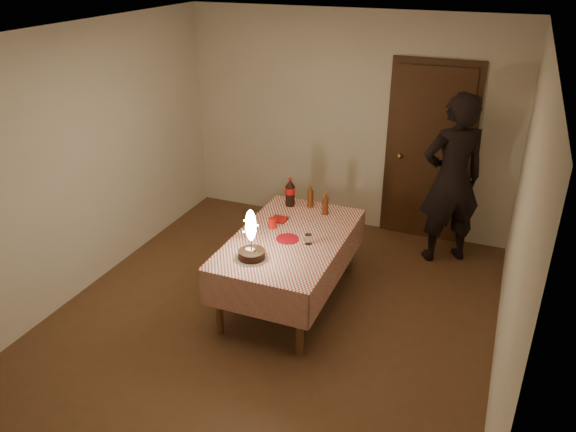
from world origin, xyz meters
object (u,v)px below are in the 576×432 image
(birthday_cake, at_px, (251,245))
(cola_bottle, at_px, (290,192))
(dining_table, at_px, (290,246))
(amber_bottle_left, at_px, (310,197))
(red_plate, at_px, (288,239))
(amber_bottle_right, at_px, (325,204))
(clear_cup, at_px, (308,239))
(red_cup, at_px, (272,223))
(photographer, at_px, (452,180))

(birthday_cake, bearing_deg, cola_bottle, 95.15)
(dining_table, relative_size, amber_bottle_left, 6.75)
(birthday_cake, height_order, red_plate, birthday_cake)
(dining_table, height_order, red_plate, red_plate)
(dining_table, height_order, amber_bottle_left, amber_bottle_left)
(red_plate, xyz_separation_m, amber_bottle_right, (0.15, 0.66, 0.11))
(birthday_cake, height_order, clear_cup, birthday_cake)
(dining_table, relative_size, cola_bottle, 5.42)
(red_cup, xyz_separation_m, photographer, (1.52, 1.33, 0.19))
(amber_bottle_left, relative_size, photographer, 0.13)
(cola_bottle, height_order, amber_bottle_left, cola_bottle)
(red_cup, relative_size, clear_cup, 1.11)
(cola_bottle, distance_m, amber_bottle_right, 0.42)
(red_cup, bearing_deg, amber_bottle_left, 73.45)
(dining_table, xyz_separation_m, clear_cup, (0.21, -0.06, 0.14))
(red_cup, relative_size, amber_bottle_left, 0.39)
(clear_cup, xyz_separation_m, amber_bottle_right, (-0.06, 0.66, 0.07))
(cola_bottle, xyz_separation_m, amber_bottle_right, (0.42, -0.07, -0.03))
(red_plate, distance_m, amber_bottle_left, 0.77)
(red_cup, xyz_separation_m, amber_bottle_right, (0.38, 0.49, 0.07))
(birthday_cake, bearing_deg, photographer, 53.24)
(birthday_cake, height_order, amber_bottle_right, birthday_cake)
(red_cup, bearing_deg, birthday_cake, -83.56)
(photographer, bearing_deg, clear_cup, -125.94)
(birthday_cake, bearing_deg, red_plate, 70.64)
(clear_cup, height_order, amber_bottle_right, amber_bottle_right)
(cola_bottle, bearing_deg, red_cup, -86.28)
(red_cup, height_order, cola_bottle, cola_bottle)
(dining_table, height_order, amber_bottle_right, amber_bottle_right)
(cola_bottle, relative_size, amber_bottle_left, 1.25)
(birthday_cake, height_order, photographer, photographer)
(red_plate, relative_size, cola_bottle, 0.69)
(amber_bottle_right, distance_m, photographer, 1.42)
(photographer, bearing_deg, birthday_cake, -126.76)
(dining_table, height_order, clear_cup, clear_cup)
(red_plate, bearing_deg, photographer, 49.09)
(clear_cup, bearing_deg, birthday_cake, -129.36)
(clear_cup, xyz_separation_m, cola_bottle, (-0.47, 0.73, 0.11))
(dining_table, relative_size, birthday_cake, 3.65)
(dining_table, distance_m, red_cup, 0.30)
(clear_cup, bearing_deg, dining_table, 164.87)
(amber_bottle_left, bearing_deg, amber_bottle_right, -27.85)
(birthday_cake, xyz_separation_m, red_cup, (-0.07, 0.62, -0.09))
(red_plate, xyz_separation_m, cola_bottle, (-0.26, 0.72, 0.15))
(dining_table, distance_m, cola_bottle, 0.76)
(dining_table, bearing_deg, amber_bottle_right, 76.25)
(cola_bottle, bearing_deg, photographer, 26.27)
(birthday_cake, relative_size, cola_bottle, 1.49)
(cola_bottle, bearing_deg, red_plate, -69.91)
(birthday_cake, bearing_deg, red_cup, 96.44)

